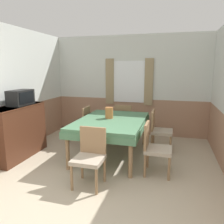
{
  "coord_description": "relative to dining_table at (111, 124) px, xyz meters",
  "views": [
    {
      "loc": [
        1.14,
        -1.96,
        1.75
      ],
      "look_at": [
        -0.01,
        2.11,
        0.9
      ],
      "focal_mm": 35.0,
      "sensor_mm": 36.0,
      "label": 1
    }
  ],
  "objects": [
    {
      "name": "tv",
      "position": [
        -1.72,
        -0.46,
        0.53
      ],
      "size": [
        0.29,
        0.52,
        0.3
      ],
      "color": "black",
      "rests_on": "sideboard"
    },
    {
      "name": "wall_back",
      "position": [
        0.02,
        1.65,
        0.65
      ],
      "size": [
        4.45,
        0.09,
        2.6
      ],
      "color": "silver",
      "rests_on": "ground_plane"
    },
    {
      "name": "sideboard",
      "position": [
        -1.76,
        -0.57,
        -0.13
      ],
      "size": [
        0.46,
        1.26,
        1.04
      ],
      "color": "#4C2819",
      "rests_on": "ground_plane"
    },
    {
      "name": "vase",
      "position": [
        -0.07,
        0.09,
        0.21
      ],
      "size": [
        0.16,
        0.16,
        0.23
      ],
      "color": "#B26B38",
      "rests_on": "dining_table"
    },
    {
      "name": "ground_plane",
      "position": [
        0.03,
        -2.11,
        -0.65
      ],
      "size": [
        16.0,
        16.0,
        0.0
      ],
      "primitive_type": "plane",
      "color": "tan"
    },
    {
      "name": "dining_table",
      "position": [
        0.0,
        0.0,
        0.0
      ],
      "size": [
        1.3,
        1.85,
        0.75
      ],
      "color": "#4C7A56",
      "rests_on": "ground_plane"
    },
    {
      "name": "wall_left",
      "position": [
        -2.02,
        -0.24,
        0.65
      ],
      "size": [
        0.05,
        4.14,
        2.6
      ],
      "color": "silver",
      "rests_on": "ground_plane"
    },
    {
      "name": "chair_head_window",
      "position": [
        -0.0,
        1.18,
        -0.18
      ],
      "size": [
        0.44,
        0.44,
        0.87
      ],
      "color": "#93704C",
      "rests_on": "ground_plane"
    },
    {
      "name": "chair_head_near",
      "position": [
        -0.0,
        -1.18,
        -0.18
      ],
      "size": [
        0.44,
        0.44,
        0.87
      ],
      "rotation": [
        0.0,
        0.0,
        3.14
      ],
      "color": "#93704C",
      "rests_on": "ground_plane"
    },
    {
      "name": "chair_right_far",
      "position": [
        0.9,
        0.56,
        -0.18
      ],
      "size": [
        0.44,
        0.44,
        0.87
      ],
      "rotation": [
        0.0,
        0.0,
        4.71
      ],
      "color": "#93704C",
      "rests_on": "ground_plane"
    },
    {
      "name": "chair_right_near",
      "position": [
        0.9,
        -0.56,
        -0.18
      ],
      "size": [
        0.44,
        0.44,
        0.87
      ],
      "rotation": [
        0.0,
        0.0,
        4.71
      ],
      "color": "#93704C",
      "rests_on": "ground_plane"
    },
    {
      "name": "chair_left_far",
      "position": [
        -0.9,
        0.56,
        -0.18
      ],
      "size": [
        0.44,
        0.44,
        0.87
      ],
      "rotation": [
        0.0,
        0.0,
        1.57
      ],
      "color": "#93704C",
      "rests_on": "ground_plane"
    }
  ]
}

